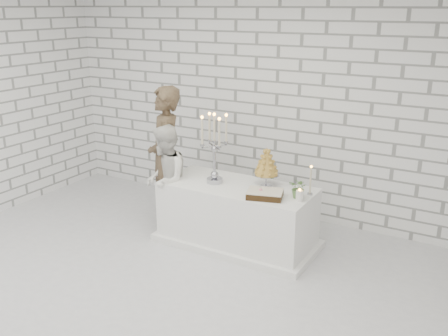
# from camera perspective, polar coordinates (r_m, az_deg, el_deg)

# --- Properties ---
(ground) EXTENTS (6.00, 5.00, 0.01)m
(ground) POSITION_cam_1_polar(r_m,az_deg,el_deg) (5.40, -9.02, -13.14)
(ground) COLOR silver
(ground) RESTS_ON ground
(wall_back) EXTENTS (6.00, 0.01, 3.00)m
(wall_back) POSITION_cam_1_polar(r_m,az_deg,el_deg) (6.85, 3.59, 7.30)
(wall_back) COLOR white
(wall_back) RESTS_ON ground
(cake_table) EXTENTS (1.80, 0.80, 0.75)m
(cake_table) POSITION_cam_1_polar(r_m,az_deg,el_deg) (6.05, 1.48, -5.33)
(cake_table) COLOR white
(cake_table) RESTS_ON ground
(groom) EXTENTS (0.74, 0.80, 1.83)m
(groom) POSITION_cam_1_polar(r_m,az_deg,el_deg) (6.46, -6.63, 1.18)
(groom) COLOR #3C2E20
(groom) RESTS_ON ground
(bride) EXTENTS (0.78, 0.84, 1.39)m
(bride) POSITION_cam_1_polar(r_m,az_deg,el_deg) (6.27, -6.63, -1.41)
(bride) COLOR white
(bride) RESTS_ON ground
(candelabra) EXTENTS (0.39, 0.39, 0.84)m
(candelabra) POSITION_cam_1_polar(r_m,az_deg,el_deg) (5.88, -1.09, 2.23)
(candelabra) COLOR #A2A2AC
(candelabra) RESTS_ON cake_table
(croquembouche) EXTENTS (0.37, 0.37, 0.47)m
(croquembouche) POSITION_cam_1_polar(r_m,az_deg,el_deg) (5.84, 4.82, 0.12)
(croquembouche) COLOR #A3792E
(croquembouche) RESTS_ON cake_table
(chocolate_cake) EXTENTS (0.45, 0.37, 0.08)m
(chocolate_cake) POSITION_cam_1_polar(r_m,az_deg,el_deg) (5.55, 4.65, -2.96)
(chocolate_cake) COLOR black
(chocolate_cake) RESTS_ON cake_table
(pillar_candle) EXTENTS (0.10, 0.10, 0.12)m
(pillar_candle) POSITION_cam_1_polar(r_m,az_deg,el_deg) (5.49, 8.53, -3.12)
(pillar_candle) COLOR white
(pillar_candle) RESTS_ON cake_table
(extra_taper) EXTENTS (0.06, 0.06, 0.32)m
(extra_taper) POSITION_cam_1_polar(r_m,az_deg,el_deg) (5.65, 9.76, -1.48)
(extra_taper) COLOR beige
(extra_taper) RESTS_ON cake_table
(flowers) EXTENTS (0.22, 0.20, 0.23)m
(flowers) POSITION_cam_1_polar(r_m,az_deg,el_deg) (5.55, 8.48, -2.27)
(flowers) COLOR #487940
(flowers) RESTS_ON cake_table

